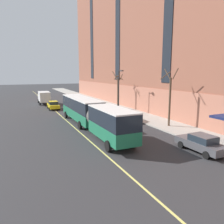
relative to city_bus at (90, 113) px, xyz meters
The scene contains 12 objects.
ground_plane 7.21m from the city_bus, 85.65° to the right, with size 260.00×260.00×0.00m, color #303033.
sidewalk 10.79m from the city_bus, 21.57° to the right, with size 4.79×160.00×0.15m, color #ADA89E.
city_bus is the anchor object (origin of this frame).
parked_car_green_1 20.73m from the city_bus, 72.57° to the left, with size 2.01×4.56×1.56m.
parked_car_darkgray_4 13.26m from the city_bus, 62.12° to the right, with size 1.99×4.67×1.56m.
parked_car_silver_5 6.79m from the city_bus, 18.53° to the left, with size 2.04×4.68×1.56m.
box_truck 25.45m from the city_bus, 95.28° to the left, with size 2.48×7.03×2.81m.
taxi_cab 17.46m from the city_bus, 95.53° to the left, with size 2.01×4.61×1.56m.
street_tree_mid_block 10.11m from the city_bus, 18.49° to the right, with size 1.80×1.82×7.27m.
street_tree_far_uptown 15.20m from the city_bus, 51.37° to the left, with size 1.72×1.61×7.05m.
street_lamp 11.95m from the city_bus, 46.28° to the left, with size 0.36×1.48×7.20m.
lane_centerline 4.71m from the city_bus, 113.54° to the right, with size 0.16×140.00×0.01m, color #E0D66B.
Camera 1 is at (-8.89, -18.19, 6.76)m, focal length 35.00 mm.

